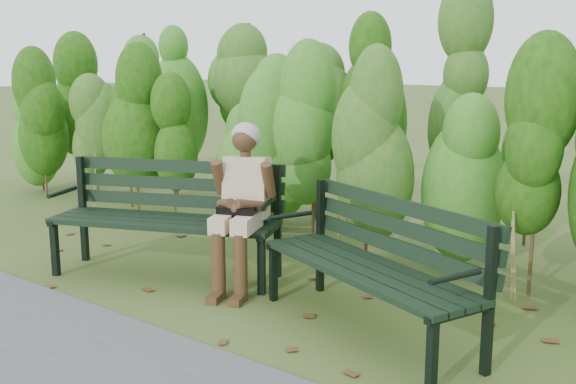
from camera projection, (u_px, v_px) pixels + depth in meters
The scene contains 6 objects.
ground at pixel (260, 294), 5.19m from camera, with size 80.00×80.00×0.00m, color #42551D.
hedge_band at pixel (385, 115), 6.39m from camera, with size 11.04×1.67×2.42m.
leaf_litter at pixel (246, 304), 4.98m from camera, with size 5.77×2.20×0.01m.
bench_left at pixel (170, 209), 5.62m from camera, with size 1.98×1.29×0.94m.
bench_right at pixel (378, 255), 4.41m from camera, with size 1.85×1.16×0.88m.
seated_woman at pixel (241, 195), 5.23m from camera, with size 0.59×0.78×1.30m.
Camera 1 is at (3.19, -3.78, 1.78)m, focal length 42.00 mm.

